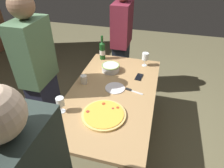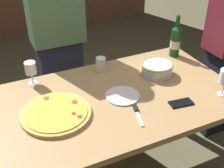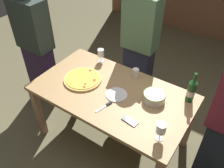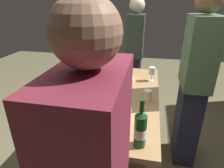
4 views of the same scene
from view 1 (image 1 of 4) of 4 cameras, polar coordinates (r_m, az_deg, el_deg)
The scene contains 13 objects.
ground_plane at distance 2.60m, azimuth -0.00°, elevation -15.47°, with size 8.00×8.00×0.00m, color brown.
dining_table at distance 2.13m, azimuth -0.00°, elevation -4.25°, with size 1.60×0.90×0.75m.
pizza at distance 1.80m, azimuth -2.38°, elevation -8.86°, with size 0.40×0.40×0.03m.
serving_bowl at distance 2.40m, azimuth -0.41°, elevation 4.81°, with size 0.22×0.22×0.09m.
wine_bottle at distance 2.65m, azimuth -2.82°, elevation 9.77°, with size 0.08×0.08×0.32m.
wine_glass_near_pizza at distance 2.52m, azimuth 9.65°, elevation 7.85°, with size 0.08×0.08×0.18m.
wine_glass_by_bottle at distance 1.84m, azimuth -14.80°, elevation -5.17°, with size 0.08×0.08×0.16m.
cup_amber at distance 2.20m, azimuth -8.17°, elevation 1.30°, with size 0.07×0.07×0.10m, color white.
side_plate at distance 2.12m, azimuth 0.87°, elevation -1.19°, with size 0.21×0.21×0.01m, color white.
cell_phone at distance 2.32m, azimuth 7.84°, elevation 2.04°, with size 0.07×0.14×0.01m, color black.
pizza_knife at distance 2.09m, azimuth 5.77°, elevation -1.92°, with size 0.07×0.19×0.02m.
person_guest_left at distance 3.03m, azimuth 2.77°, elevation 11.89°, with size 0.44×0.24×1.62m.
person_guest_right at distance 2.21m, azimuth -20.34°, elevation 1.88°, with size 0.40×0.24×1.72m.
Camera 1 is at (-1.59, -0.42, 2.02)m, focal length 31.47 mm.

